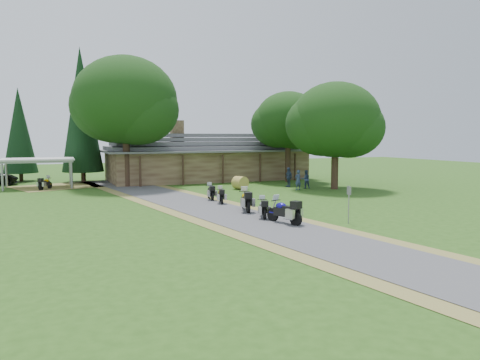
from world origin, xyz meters
name	(u,v)px	position (x,y,z in m)	size (l,w,h in m)	color
ground	(251,221)	(0.00, 0.00, 0.00)	(120.00, 120.00, 0.00)	#274B15
driveway	(216,211)	(-0.50, 4.00, 0.00)	(46.00, 46.00, 0.00)	#424244
lodge	(207,156)	(6.00, 24.00, 2.45)	(21.40, 9.40, 4.90)	brown
carport	(38,173)	(-10.43, 22.44, 1.31)	(6.03, 4.02, 2.61)	silver
motorcycle_row_a	(284,210)	(1.32, -1.29, 0.72)	(2.11, 0.69, 1.45)	navy
motorcycle_row_b	(263,207)	(1.11, 0.77, 0.59)	(1.74, 0.57, 1.19)	#A4A8AB
motorcycle_row_c	(246,200)	(1.13, 3.20, 0.72)	(2.10, 0.69, 1.44)	#E0B700
motorcycle_row_d	(221,195)	(0.97, 7.03, 0.57)	(1.66, 0.54, 1.13)	#BC6111
motorcycle_row_e	(211,191)	(0.96, 9.04, 0.59)	(1.73, 0.56, 1.18)	black
motorcycle_carport_a	(45,183)	(-9.91, 20.74, 0.58)	(1.71, 0.56, 1.17)	#E8B301
person_a	(298,178)	(9.80, 11.74, 1.00)	(0.57, 0.41, 2.00)	navy
person_b	(306,178)	(11.08, 12.59, 0.94)	(0.54, 0.39, 1.89)	navy
person_c	(289,175)	(10.32, 14.29, 1.03)	(0.59, 0.42, 2.07)	navy
hay_bale	(240,183)	(5.51, 14.18, 0.56)	(1.13, 1.13, 1.03)	olive
sign_post	(349,205)	(4.43, -2.61, 1.00)	(0.36, 0.06, 2.00)	gray
oak_lodge_left	(126,117)	(-3.06, 20.23, 6.28)	(9.23, 9.23, 12.57)	#12340F
oak_lodge_right	(288,132)	(12.65, 18.60, 4.99)	(6.64, 6.64, 9.98)	#12340F
oak_driveway	(335,133)	(13.11, 11.16, 4.81)	(7.60, 7.60, 9.62)	#12340F
cedar_near	(82,115)	(-6.31, 26.30, 6.64)	(4.01, 4.01, 13.28)	black
cedar_far	(19,135)	(-12.04, 29.54, 4.71)	(3.31, 3.31, 9.42)	black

